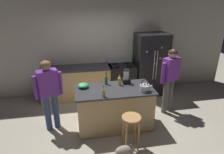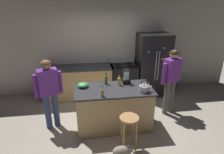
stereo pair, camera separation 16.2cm
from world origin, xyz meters
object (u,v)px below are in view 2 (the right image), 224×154
Objects in this scene: stove_range at (123,80)px; bottle_olive_oil at (106,80)px; bar_stool at (129,124)px; cat at (123,151)px; bottle_soda at (119,81)px; person_by_island_left at (49,88)px; tea_kettle at (144,88)px; mixing_bowl at (83,85)px; kitchen_island at (114,108)px; blender_appliance at (126,78)px; person_by_sink_right at (171,76)px; refrigerator at (152,65)px; bottle_vinegar at (102,93)px.

bottle_olive_oil is (-0.65, -1.26, 0.56)m from stove_range.
cat is (-0.14, -0.19, -0.43)m from bar_stool.
person_by_island_left is at bearing -178.86° from bottle_soda.
person_by_island_left is 5.77× the size of tea_kettle.
mixing_bowl is at bearing -169.89° from bottle_olive_oil.
blender_appliance is at bearing 38.42° from kitchen_island.
bar_stool is 2.72× the size of bottle_soda.
blender_appliance is (-1.12, -0.11, 0.08)m from person_by_sink_right.
refrigerator reaches higher than tea_kettle.
bar_stool is at bearing -138.70° from person_by_sink_right.
cat is (1.41, -1.09, -0.85)m from person_by_island_left.
blender_appliance is 0.98m from mixing_bowl.
bottle_vinegar reaches higher than mixing_bowl.
refrigerator is 3.06m from person_by_island_left.
person_by_sink_right reaches higher than cat.
bottle_olive_oil is 1.00× the size of tea_kettle.
bottle_vinegar reaches higher than bar_stool.
person_by_island_left is 5.76× the size of bottle_olive_oil.
mixing_bowl is at bearing 127.04° from bottle_vinegar.
bottle_soda is at bearing 84.50° from cat.
stove_range reaches higher than cat.
cat is 1.88× the size of bottle_olive_oil.
tea_kettle is (0.59, -0.23, 0.54)m from kitchen_island.
stove_range is at bearing 79.07° from cat.
mixing_bowl reaches higher than cat.
stove_range is at bearing 36.18° from person_by_island_left.
bottle_soda reaches higher than bar_stool.
refrigerator reaches higher than blender_appliance.
bottle_soda is 0.61m from tea_kettle.
bottle_soda is at bearing 91.99° from bar_stool.
kitchen_island is at bearing -14.48° from mixing_bowl.
bottle_olive_oil is 0.88m from tea_kettle.
person_by_island_left is 2.00m from tea_kettle.
blender_appliance is (-0.19, -1.27, 0.59)m from stove_range.
person_by_island_left is 1.20m from bottle_vinegar.
bottle_olive_oil is (-0.28, 0.08, 0.01)m from bottle_soda.
stove_range reaches higher than mixing_bowl.
stove_range is (0.51, 1.52, 0.01)m from kitchen_island.
cat is at bearing -95.50° from bottle_soda.
person_by_island_left reaches higher than bottle_olive_oil.
bottle_vinegar is (-0.45, 0.42, 0.48)m from bar_stool.
mixing_bowl is at bearing -175.07° from blender_appliance.
mixing_bowl reaches higher than kitchen_island.
refrigerator is at bearing 47.94° from bottle_vinegar.
cat is (-1.34, -2.44, -0.81)m from refrigerator.
stove_range is 2.38m from person_by_island_left.
blender_appliance is 1.43× the size of mixing_bowl.
bottle_soda is at bearing 51.18° from kitchen_island.
mixing_bowl reaches higher than bar_stool.
refrigerator is 1.14m from person_by_sink_right.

